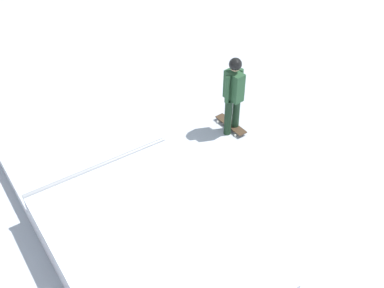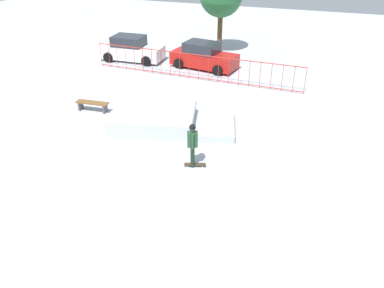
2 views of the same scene
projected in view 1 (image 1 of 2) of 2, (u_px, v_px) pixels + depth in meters
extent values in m
plane|color=#B2B7C1|center=(175.00, 274.00, 7.43)|extent=(60.00, 60.00, 0.00)
cube|color=silver|center=(151.00, 252.00, 7.31)|extent=(4.12, 3.39, 0.70)
cube|color=silver|center=(81.00, 160.00, 9.16)|extent=(2.37, 2.96, 0.30)
cylinder|color=gray|center=(98.00, 167.00, 8.23)|extent=(0.70, 2.54, 0.08)
cylinder|color=black|center=(236.00, 113.00, 9.85)|extent=(0.15, 0.15, 0.82)
cylinder|color=black|center=(228.00, 117.00, 9.74)|extent=(0.15, 0.15, 0.82)
cube|color=#264C2D|center=(234.00, 86.00, 9.33)|extent=(0.43, 0.34, 0.60)
cylinder|color=#264C2D|center=(240.00, 83.00, 9.41)|extent=(0.09, 0.09, 0.60)
cylinder|color=#264C2D|center=(227.00, 89.00, 9.24)|extent=(0.09, 0.09, 0.60)
sphere|color=tan|center=(235.00, 66.00, 9.04)|extent=(0.22, 0.22, 0.22)
sphere|color=black|center=(235.00, 64.00, 9.02)|extent=(0.25, 0.25, 0.25)
cube|color=#3F2D1E|center=(231.00, 124.00, 10.10)|extent=(0.82, 0.43, 0.02)
cylinder|color=silver|center=(244.00, 131.00, 10.01)|extent=(0.06, 0.05, 0.06)
cylinder|color=silver|center=(235.00, 135.00, 9.91)|extent=(0.06, 0.05, 0.06)
cylinder|color=silver|center=(226.00, 118.00, 10.35)|extent=(0.06, 0.05, 0.06)
cylinder|color=silver|center=(218.00, 122.00, 10.25)|extent=(0.06, 0.05, 0.06)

